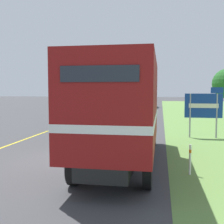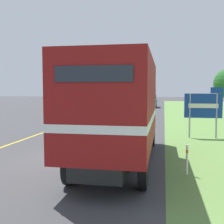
{
  "view_description": "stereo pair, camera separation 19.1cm",
  "coord_description": "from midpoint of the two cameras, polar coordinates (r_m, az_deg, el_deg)",
  "views": [
    {
      "loc": [
        3.43,
        -10.02,
        2.63
      ],
      "look_at": [
        0.3,
        7.96,
        1.2
      ],
      "focal_mm": 45.0,
      "sensor_mm": 36.0,
      "label": 1
    },
    {
      "loc": [
        3.62,
        -9.99,
        2.63
      ],
      "look_at": [
        0.3,
        7.96,
        1.2
      ],
      "focal_mm": 45.0,
      "sensor_mm": 36.0,
      "label": 2
    }
  ],
  "objects": [
    {
      "name": "edge_line_yellow",
      "position": [
        32.81,
        -2.27,
        -0.12
      ],
      "size": [
        0.12,
        73.79,
        0.01
      ],
      "primitive_type": "cube",
      "color": "yellow",
      "rests_on": "ground"
    },
    {
      "name": "centre_dash_farthest",
      "position": [
        37.25,
        5.03,
        0.41
      ],
      "size": [
        0.12,
        2.6,
        0.01
      ],
      "primitive_type": "cube",
      "color": "white",
      "rests_on": "ground"
    },
    {
      "name": "centre_dash_near",
      "position": [
        11.46,
        -7.82,
        -8.8
      ],
      "size": [
        0.12,
        2.6,
        0.01
      ],
      "primitive_type": "cube",
      "color": "white",
      "rests_on": "ground"
    },
    {
      "name": "lead_car_grey_ahead",
      "position": [
        59.0,
        5.48,
        2.77
      ],
      "size": [
        1.8,
        4.4,
        1.75
      ],
      "color": "black",
      "rests_on": "ground"
    },
    {
      "name": "centre_dash_mid_a",
      "position": [
        17.74,
        -1.1,
        -4.04
      ],
      "size": [
        0.12,
        2.6,
        0.01
      ],
      "primitive_type": "cube",
      "color": "white",
      "rests_on": "ground"
    },
    {
      "name": "lead_car_blue_ahead",
      "position": [
        43.04,
        8.08,
        2.21
      ],
      "size": [
        1.8,
        4.56,
        1.91
      ],
      "color": "black",
      "rests_on": "ground"
    },
    {
      "name": "ground_plane",
      "position": [
        10.93,
        -8.8,
        -9.49
      ],
      "size": [
        200.0,
        200.0,
        0.0
      ],
      "primitive_type": "plane",
      "color": "#3D3D3F"
    },
    {
      "name": "horse_trailer_truck",
      "position": [
        9.83,
        2.12,
        0.83
      ],
      "size": [
        2.37,
        8.08,
        3.6
      ],
      "color": "black",
      "rests_on": "ground"
    },
    {
      "name": "lead_car_white",
      "position": [
        26.48,
        -1.3,
        1.04
      ],
      "size": [
        1.8,
        4.16,
        2.1
      ],
      "color": "black",
      "rests_on": "ground"
    },
    {
      "name": "centre_dash_far",
      "position": [
        30.7,
        3.85,
        -0.44
      ],
      "size": [
        0.12,
        2.6,
        0.01
      ],
      "primitive_type": "cube",
      "color": "white",
      "rests_on": "ground"
    },
    {
      "name": "delineator_post",
      "position": [
        9.11,
        15.59,
        -9.16
      ],
      "size": [
        0.08,
        0.08,
        0.95
      ],
      "color": "white",
      "rests_on": "ground"
    },
    {
      "name": "centre_dash_mid_b",
      "position": [
        24.19,
        2.04,
        -1.76
      ],
      "size": [
        0.12,
        2.6,
        0.01
      ],
      "primitive_type": "cube",
      "color": "white",
      "rests_on": "ground"
    },
    {
      "name": "highway_sign",
      "position": [
        16.11,
        18.5,
        1.02
      ],
      "size": [
        2.01,
        0.09,
        2.78
      ],
      "color": "#9E9EA3",
      "rests_on": "ground"
    }
  ]
}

